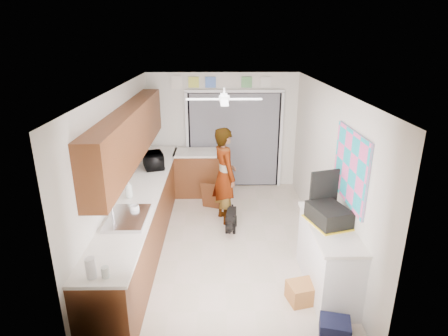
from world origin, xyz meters
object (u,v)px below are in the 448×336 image
object	(u,v)px
soap_bottle	(129,188)
paper_towel_roll	(91,268)
suitcase	(328,215)
cup	(135,209)
dog	(231,219)
cardboard_box	(304,292)
man	(225,175)
microwave	(154,161)
navy_crate	(335,328)

from	to	relation	value
soap_bottle	paper_towel_roll	world-z (taller)	soap_bottle
paper_towel_roll	suitcase	size ratio (longest dim) A/B	0.42
cup	dog	size ratio (longest dim) A/B	0.24
cup	paper_towel_roll	distance (m)	1.47
cardboard_box	man	xyz separation A→B (m)	(-0.98, 2.25, 0.75)
microwave	dog	distance (m)	1.76
paper_towel_roll	soap_bottle	bearing A→B (deg)	91.75
paper_towel_roll	navy_crate	distance (m)	2.76
dog	paper_towel_roll	bearing A→B (deg)	-112.49
paper_towel_roll	dog	xyz separation A→B (m)	(1.49, 2.64, -0.85)
soap_bottle	dog	world-z (taller)	soap_bottle
cup	paper_towel_roll	bearing A→B (deg)	-94.83
microwave	soap_bottle	bearing A→B (deg)	154.80
navy_crate	suitcase	bearing A→B (deg)	83.96
soap_bottle	navy_crate	world-z (taller)	soap_bottle
suitcase	man	bearing A→B (deg)	107.03
soap_bottle	navy_crate	distance (m)	3.33
soap_bottle	paper_towel_roll	distance (m)	1.96
cup	paper_towel_roll	size ratio (longest dim) A/B	0.57
suitcase	cardboard_box	distance (m)	1.04
microwave	dog	bearing A→B (deg)	-133.10
cup	dog	bearing A→B (deg)	40.88
man	dog	bearing A→B (deg)	175.15
cup	suitcase	size ratio (longest dim) A/B	0.24
cup	navy_crate	size ratio (longest dim) A/B	0.37
paper_towel_roll	microwave	bearing A→B (deg)	88.39
man	dog	xyz separation A→B (m)	(0.11, -0.39, -0.67)
suitcase	soap_bottle	bearing A→B (deg)	145.79
man	microwave	bearing A→B (deg)	58.91
microwave	dog	xyz separation A→B (m)	(1.40, -0.63, -0.87)
suitcase	microwave	bearing A→B (deg)	122.99
navy_crate	dog	size ratio (longest dim) A/B	0.64
soap_bottle	dog	distance (m)	1.91
microwave	cardboard_box	distance (m)	3.51
cup	cardboard_box	world-z (taller)	cup
paper_towel_roll	man	size ratio (longest dim) A/B	0.13
microwave	paper_towel_roll	bearing A→B (deg)	159.73
soap_bottle	cup	distance (m)	0.54
suitcase	man	size ratio (longest dim) A/B	0.31
cup	suitcase	world-z (taller)	suitcase
microwave	soap_bottle	world-z (taller)	soap_bottle
navy_crate	man	world-z (taller)	man
paper_towel_roll	cup	bearing A→B (deg)	85.17
microwave	dog	world-z (taller)	microwave
paper_towel_roll	navy_crate	xyz separation A→B (m)	(2.58, 0.18, -0.95)
cardboard_box	dog	size ratio (longest dim) A/B	0.78
navy_crate	man	size ratio (longest dim) A/B	0.19
suitcase	dog	bearing A→B (deg)	110.86
soap_bottle	man	xyz separation A→B (m)	(1.44, 1.08, -0.21)
microwave	suitcase	bearing A→B (deg)	-148.52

